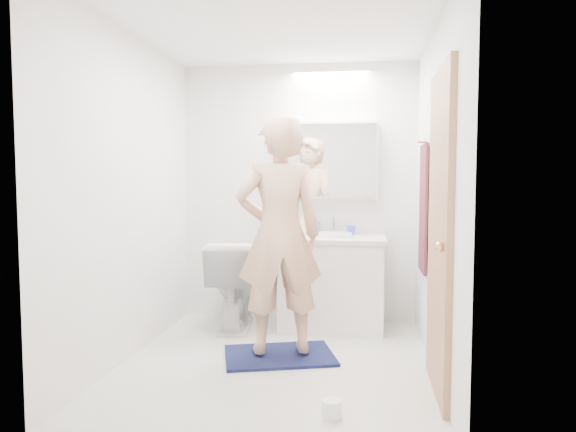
% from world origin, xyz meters
% --- Properties ---
extents(floor, '(2.50, 2.50, 0.00)m').
position_xyz_m(floor, '(0.00, 0.00, 0.00)').
color(floor, silver).
rests_on(floor, ground).
extents(ceiling, '(2.50, 2.50, 0.00)m').
position_xyz_m(ceiling, '(0.00, 0.00, 2.40)').
color(ceiling, white).
rests_on(ceiling, floor).
extents(wall_back, '(2.50, 0.00, 2.50)m').
position_xyz_m(wall_back, '(0.00, 1.25, 1.20)').
color(wall_back, white).
rests_on(wall_back, floor).
extents(wall_front, '(2.50, 0.00, 2.50)m').
position_xyz_m(wall_front, '(0.00, -1.25, 1.20)').
color(wall_front, white).
rests_on(wall_front, floor).
extents(wall_left, '(0.00, 2.50, 2.50)m').
position_xyz_m(wall_left, '(-1.10, 0.00, 1.20)').
color(wall_left, white).
rests_on(wall_left, floor).
extents(wall_right, '(0.00, 2.50, 2.50)m').
position_xyz_m(wall_right, '(1.10, 0.00, 1.20)').
color(wall_right, white).
rests_on(wall_right, floor).
extents(vanity_cabinet, '(0.90, 0.55, 0.78)m').
position_xyz_m(vanity_cabinet, '(0.34, 0.96, 0.39)').
color(vanity_cabinet, white).
rests_on(vanity_cabinet, floor).
extents(countertop, '(0.95, 0.58, 0.04)m').
position_xyz_m(countertop, '(0.34, 0.96, 0.80)').
color(countertop, white).
rests_on(countertop, vanity_cabinet).
extents(sink_basin, '(0.36, 0.36, 0.03)m').
position_xyz_m(sink_basin, '(0.34, 0.99, 0.84)').
color(sink_basin, white).
rests_on(sink_basin, countertop).
extents(faucet, '(0.02, 0.02, 0.16)m').
position_xyz_m(faucet, '(0.34, 1.19, 0.90)').
color(faucet, '#BABABF').
rests_on(faucet, countertop).
extents(medicine_cabinet, '(0.88, 0.14, 0.70)m').
position_xyz_m(medicine_cabinet, '(0.30, 1.18, 1.50)').
color(medicine_cabinet, white).
rests_on(medicine_cabinet, wall_back).
extents(mirror_panel, '(0.84, 0.01, 0.66)m').
position_xyz_m(mirror_panel, '(0.30, 1.10, 1.50)').
color(mirror_panel, silver).
rests_on(mirror_panel, medicine_cabinet).
extents(toilet, '(0.52, 0.82, 0.79)m').
position_xyz_m(toilet, '(-0.52, 0.85, 0.40)').
color(toilet, white).
rests_on(toilet, floor).
extents(bath_rug, '(0.92, 0.76, 0.02)m').
position_xyz_m(bath_rug, '(0.00, 0.13, 0.01)').
color(bath_rug, '#14163E').
rests_on(bath_rug, floor).
extents(person, '(0.73, 0.58, 1.74)m').
position_xyz_m(person, '(0.00, 0.13, 0.92)').
color(person, '#DBA783').
rests_on(person, bath_rug).
extents(door, '(0.04, 0.80, 2.00)m').
position_xyz_m(door, '(1.08, -0.35, 1.00)').
color(door, '#A98054').
rests_on(door, wall_right).
extents(door_knob, '(0.06, 0.06, 0.06)m').
position_xyz_m(door_knob, '(1.04, -0.65, 0.95)').
color(door_knob, gold).
rests_on(door_knob, door).
extents(towel, '(0.02, 0.42, 1.00)m').
position_xyz_m(towel, '(1.08, 0.55, 1.10)').
color(towel, '#15123B').
rests_on(towel, wall_right).
extents(towel_hook, '(0.07, 0.02, 0.02)m').
position_xyz_m(towel_hook, '(1.07, 0.55, 1.62)').
color(towel_hook, silver).
rests_on(towel_hook, wall_right).
extents(soap_bottle_a, '(0.11, 0.11, 0.21)m').
position_xyz_m(soap_bottle_a, '(0.07, 1.11, 0.93)').
color(soap_bottle_a, '#EEE99A').
rests_on(soap_bottle_a, countertop).
extents(soap_bottle_b, '(0.09, 0.09, 0.17)m').
position_xyz_m(soap_bottle_b, '(0.17, 1.15, 0.91)').
color(soap_bottle_b, '#4E7AA8').
rests_on(soap_bottle_b, countertop).
extents(toothbrush_cup, '(0.12, 0.12, 0.09)m').
position_xyz_m(toothbrush_cup, '(0.50, 1.12, 0.86)').
color(toothbrush_cup, '#464BD3').
rests_on(toothbrush_cup, countertop).
extents(toilet_paper_roll, '(0.11, 0.11, 0.10)m').
position_xyz_m(toilet_paper_roll, '(0.45, -0.81, 0.05)').
color(toilet_paper_roll, white).
rests_on(toilet_paper_roll, floor).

